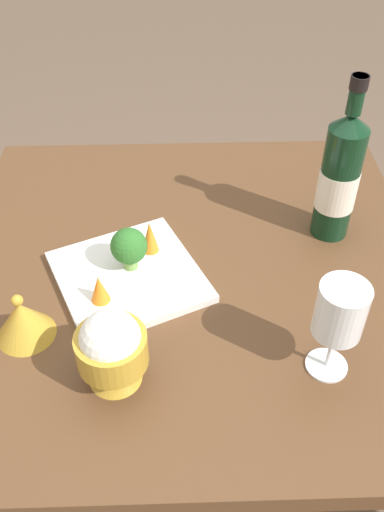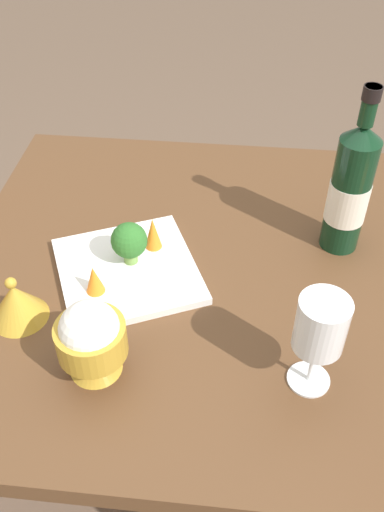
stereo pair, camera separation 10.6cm
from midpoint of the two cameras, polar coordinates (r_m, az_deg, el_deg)
The scene contains 10 objects.
ground_plane at distance 1.69m, azimuth -1.91°, elevation -20.02°, with size 8.00×8.00×0.00m, color brown.
dining_table at distance 1.14m, azimuth -2.66°, elevation -4.45°, with size 0.90×0.90×0.75m.
wine_bottle at distance 1.10m, azimuth 12.02°, elevation 7.71°, with size 0.08×0.08×0.34m.
wine_glass at distance 0.84m, azimuth 11.30°, elevation -5.83°, with size 0.08×0.08×0.18m.
rice_bowl at distance 0.87m, azimuth -11.64°, elevation -9.32°, with size 0.11×0.11×0.14m.
rice_bowl_lid at distance 1.00m, azimuth -19.72°, elevation -6.18°, with size 0.10×0.10×0.09m.
serving_plate at distance 1.06m, azimuth -9.26°, elevation -2.20°, with size 0.33×0.33×0.02m.
broccoli_floret at distance 1.04m, azimuth -9.31°, elevation 0.78°, with size 0.07×0.07×0.09m.
carrot_garnish_left at distance 1.08m, azimuth -7.09°, elevation 1.86°, with size 0.03×0.03×0.07m.
carrot_garnish_right at distance 1.00m, azimuth -12.37°, elevation -3.38°, with size 0.03×0.03×0.06m.
Camera 1 is at (0.78, -0.02, 1.50)m, focal length 39.58 mm.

